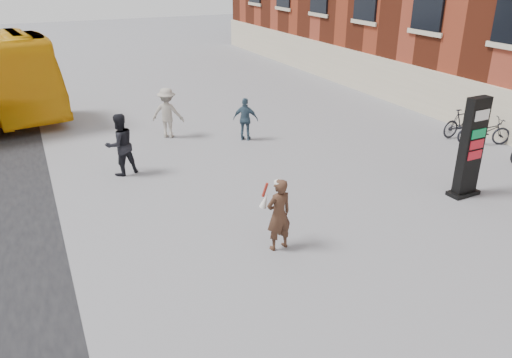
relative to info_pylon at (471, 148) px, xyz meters
name	(u,v)px	position (x,y,z in m)	size (l,w,h in m)	color
ground	(325,254)	(-4.94, -0.96, -1.33)	(100.00, 100.00, 0.00)	#9E9EA3
info_pylon	(471,148)	(0.00, 0.00, 0.00)	(0.87, 0.47, 2.66)	black
woman	(279,214)	(-5.73, -0.32, -0.49)	(0.66, 0.61, 1.63)	#43281B
pedestrian_a	(120,145)	(-7.96, 5.28, -0.42)	(0.88, 0.69, 1.82)	black
pedestrian_b	(167,113)	(-5.81, 7.99, -0.45)	(1.13, 0.65, 1.76)	#9F9689
pedestrian_c	(246,119)	(-3.46, 6.56, -0.59)	(0.87, 0.36, 1.49)	#385063
bike_6	(484,131)	(3.66, 2.71, -0.86)	(0.62, 1.78, 0.94)	black
bike_7	(462,122)	(3.66, 3.68, -0.82)	(0.48, 1.69, 1.02)	black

